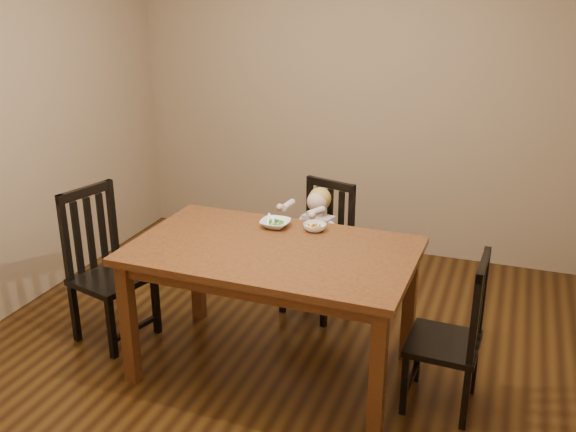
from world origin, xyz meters
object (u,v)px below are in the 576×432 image
(chair_right, at_px, (453,337))
(bowl_peas, at_px, (275,224))
(chair_left, at_px, (106,268))
(chair_child, at_px, (320,250))
(toddler, at_px, (317,237))
(dining_table, at_px, (273,262))
(bowl_veg, at_px, (315,227))

(chair_right, bearing_deg, bowl_peas, 77.63)
(chair_left, distance_m, chair_right, 2.28)
(chair_child, distance_m, bowl_peas, 0.70)
(chair_child, height_order, toddler, chair_child)
(toddler, bearing_deg, chair_left, 49.75)
(dining_table, height_order, toddler, dining_table)
(bowl_veg, bearing_deg, dining_table, -113.77)
(chair_child, height_order, bowl_veg, chair_child)
(dining_table, xyz_separation_m, toddler, (0.02, 0.83, -0.15))
(dining_table, xyz_separation_m, chair_left, (-1.20, 0.01, -0.24))
(chair_left, relative_size, chair_right, 1.11)
(chair_left, relative_size, bowl_peas, 5.61)
(chair_child, distance_m, chair_right, 1.36)
(dining_table, distance_m, chair_left, 1.23)
(chair_right, bearing_deg, chair_left, 92.33)
(dining_table, relative_size, bowl_peas, 9.04)
(dining_table, bearing_deg, chair_right, 0.12)
(chair_child, relative_size, bowl_peas, 5.18)
(chair_child, height_order, chair_right, chair_child)
(dining_table, height_order, chair_left, chair_left)
(chair_right, height_order, toddler, chair_right)
(chair_left, height_order, bowl_veg, chair_left)
(chair_right, relative_size, toddler, 1.94)
(chair_child, relative_size, chair_left, 0.92)
(dining_table, relative_size, chair_right, 1.79)
(chair_right, xyz_separation_m, bowl_peas, (-1.18, 0.31, 0.41))
(bowl_peas, height_order, bowl_veg, same)
(toddler, distance_m, bowl_peas, 0.59)
(dining_table, relative_size, chair_left, 1.61)
(bowl_veg, bearing_deg, chair_child, 103.02)
(chair_left, bearing_deg, toddler, 138.81)
(chair_left, xyz_separation_m, bowl_peas, (1.10, 0.31, 0.36))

